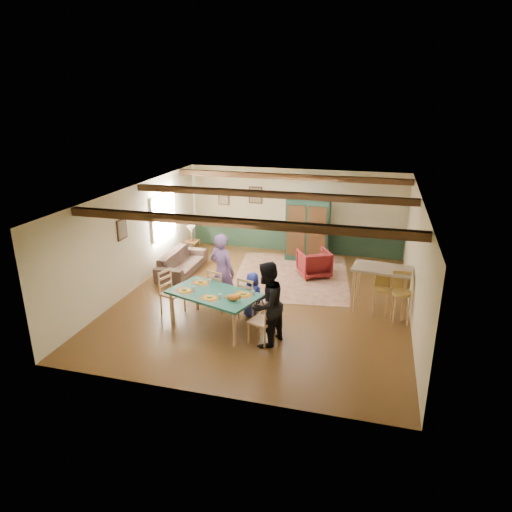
% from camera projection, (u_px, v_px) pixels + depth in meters
% --- Properties ---
extents(floor, '(8.00, 8.00, 0.00)m').
position_uv_depth(floor, '(264.00, 300.00, 11.48)').
color(floor, '#4D2F15').
rests_on(floor, ground).
extents(wall_back, '(7.00, 0.02, 2.70)m').
position_uv_depth(wall_back, '(295.00, 211.00, 14.68)').
color(wall_back, beige).
rests_on(wall_back, floor).
extents(wall_left, '(0.02, 8.00, 2.70)m').
position_uv_depth(wall_left, '(135.00, 238.00, 11.90)').
color(wall_left, beige).
rests_on(wall_left, floor).
extents(wall_right, '(0.02, 8.00, 2.70)m').
position_uv_depth(wall_right, '(416.00, 262.00, 10.18)').
color(wall_right, beige).
rests_on(wall_right, floor).
extents(ceiling, '(7.00, 8.00, 0.02)m').
position_uv_depth(ceiling, '(265.00, 194.00, 10.59)').
color(ceiling, white).
rests_on(ceiling, wall_back).
extents(wainscot_back, '(6.95, 0.03, 0.90)m').
position_uv_depth(wainscot_back, '(294.00, 238.00, 14.96)').
color(wainscot_back, '#1C3323').
rests_on(wainscot_back, floor).
extents(ceiling_beam_front, '(6.95, 0.16, 0.16)m').
position_uv_depth(ceiling_beam_front, '(235.00, 223.00, 8.52)').
color(ceiling_beam_front, '#341F0E').
rests_on(ceiling_beam_front, ceiling).
extents(ceiling_beam_mid, '(6.95, 0.16, 0.16)m').
position_uv_depth(ceiling_beam_mid, '(269.00, 194.00, 10.98)').
color(ceiling_beam_mid, '#341F0E').
rests_on(ceiling_beam_mid, ceiling).
extents(ceiling_beam_back, '(6.95, 0.16, 0.16)m').
position_uv_depth(ceiling_beam_back, '(290.00, 177.00, 13.35)').
color(ceiling_beam_back, '#341F0E').
rests_on(ceiling_beam_back, ceiling).
extents(window_left, '(0.06, 1.60, 1.30)m').
position_uv_depth(window_left, '(164.00, 215.00, 13.37)').
color(window_left, white).
rests_on(window_left, wall_left).
extents(picture_left_wall, '(0.04, 0.42, 0.52)m').
position_uv_depth(picture_left_wall, '(122.00, 229.00, 11.21)').
color(picture_left_wall, gray).
rests_on(picture_left_wall, wall_left).
extents(picture_back_a, '(0.45, 0.04, 0.55)m').
position_uv_depth(picture_back_a, '(255.00, 195.00, 14.82)').
color(picture_back_a, gray).
rests_on(picture_back_a, wall_back).
extents(picture_back_b, '(0.38, 0.04, 0.48)m').
position_uv_depth(picture_back_b, '(224.00, 198.00, 15.14)').
color(picture_back_b, gray).
rests_on(picture_back_b, wall_back).
extents(dining_table, '(2.19, 1.64, 0.81)m').
position_uv_depth(dining_table, '(214.00, 310.00, 10.02)').
color(dining_table, '#1E6050').
rests_on(dining_table, floor).
extents(dining_chair_far_left, '(0.58, 0.60, 1.03)m').
position_uv_depth(dining_chair_far_left, '(220.00, 289.00, 10.83)').
color(dining_chair_far_left, tan).
rests_on(dining_chair_far_left, floor).
extents(dining_chair_far_right, '(0.58, 0.60, 1.03)m').
position_uv_depth(dining_chair_far_right, '(250.00, 297.00, 10.38)').
color(dining_chair_far_right, tan).
rests_on(dining_chair_far_right, floor).
extents(dining_chair_end_left, '(0.60, 0.58, 1.03)m').
position_uv_depth(dining_chair_end_left, '(172.00, 292.00, 10.64)').
color(dining_chair_end_left, tan).
rests_on(dining_chair_end_left, floor).
extents(dining_chair_end_right, '(0.60, 0.58, 1.03)m').
position_uv_depth(dining_chair_end_right, '(262.00, 320.00, 9.34)').
color(dining_chair_end_right, tan).
rests_on(dining_chair_end_right, floor).
extents(person_man, '(0.79, 0.64, 1.87)m').
position_uv_depth(person_man, '(222.00, 272.00, 10.76)').
color(person_man, '#7D5998').
rests_on(person_man, floor).
extents(person_woman, '(0.92, 1.04, 1.79)m').
position_uv_depth(person_woman, '(266.00, 304.00, 9.16)').
color(person_woman, black).
rests_on(person_woman, floor).
extents(person_child, '(0.61, 0.50, 1.09)m').
position_uv_depth(person_child, '(253.00, 295.00, 10.43)').
color(person_child, navy).
rests_on(person_child, floor).
extents(cat, '(0.42, 0.27, 0.19)m').
position_uv_depth(cat, '(233.00, 297.00, 9.46)').
color(cat, orange).
rests_on(cat, dining_table).
extents(place_setting_near_left, '(0.51, 0.45, 0.11)m').
position_uv_depth(place_setting_near_left, '(185.00, 289.00, 9.97)').
color(place_setting_near_left, gold).
rests_on(place_setting_near_left, dining_table).
extents(place_setting_near_center, '(0.51, 0.45, 0.11)m').
position_uv_depth(place_setting_near_center, '(210.00, 296.00, 9.60)').
color(place_setting_near_center, gold).
rests_on(place_setting_near_center, dining_table).
extents(place_setting_far_left, '(0.51, 0.45, 0.11)m').
position_uv_depth(place_setting_far_left, '(201.00, 281.00, 10.40)').
color(place_setting_far_left, gold).
rests_on(place_setting_far_left, dining_table).
extents(place_setting_far_right, '(0.51, 0.45, 0.11)m').
position_uv_depth(place_setting_far_right, '(243.00, 292.00, 9.77)').
color(place_setting_far_right, gold).
rests_on(place_setting_far_right, dining_table).
extents(area_rug, '(3.63, 4.14, 0.01)m').
position_uv_depth(area_rug, '(292.00, 276.00, 12.97)').
color(area_rug, tan).
rests_on(area_rug, floor).
extents(armoire, '(1.46, 0.60, 2.04)m').
position_uv_depth(armoire, '(308.00, 228.00, 13.97)').
color(armoire, '#122E24').
rests_on(armoire, floor).
extents(armchair, '(1.12, 1.13, 0.76)m').
position_uv_depth(armchair, '(314.00, 263.00, 12.88)').
color(armchair, '#460E12').
rests_on(armchair, floor).
extents(sofa, '(0.84, 2.09, 0.61)m').
position_uv_depth(sofa, '(182.00, 262.00, 13.19)').
color(sofa, '#402F28').
rests_on(sofa, floor).
extents(end_table, '(0.47, 0.47, 0.54)m').
position_uv_depth(end_table, '(192.00, 249.00, 14.44)').
color(end_table, '#341F0E').
rests_on(end_table, floor).
extents(table_lamp, '(0.28, 0.28, 0.49)m').
position_uv_depth(table_lamp, '(191.00, 233.00, 14.27)').
color(table_lamp, '#D7B78B').
rests_on(table_lamp, end_table).
extents(counter_table, '(1.42, 0.95, 1.10)m').
position_uv_depth(counter_table, '(380.00, 289.00, 10.71)').
color(counter_table, tan).
rests_on(counter_table, floor).
extents(bar_stool_left, '(0.39, 0.42, 1.02)m').
position_uv_depth(bar_stool_left, '(381.00, 295.00, 10.54)').
color(bar_stool_left, '#AF8E44').
rests_on(bar_stool_left, floor).
extents(bar_stool_right, '(0.47, 0.51, 1.17)m').
position_uv_depth(bar_stool_right, '(401.00, 299.00, 10.15)').
color(bar_stool_right, '#AF8E44').
rests_on(bar_stool_right, floor).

